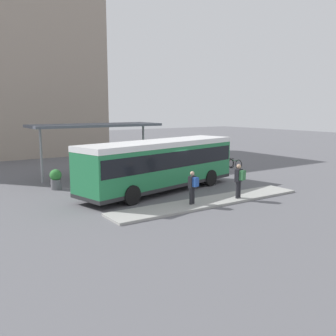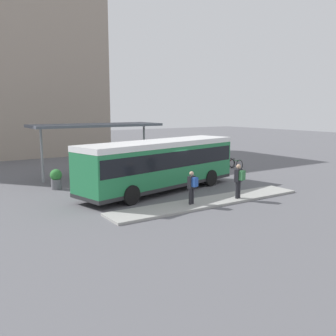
# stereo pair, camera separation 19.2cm
# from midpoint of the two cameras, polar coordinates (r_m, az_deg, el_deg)

# --- Properties ---
(ground_plane) EXTENTS (120.00, 120.00, 0.00)m
(ground_plane) POSITION_cam_midpoint_polar(r_m,az_deg,el_deg) (22.00, -0.90, -3.56)
(ground_plane) COLOR #5B5B60
(curb_island) EXTENTS (11.26, 1.80, 0.12)m
(curb_island) POSITION_cam_midpoint_polar(r_m,az_deg,el_deg) (19.44, 6.65, -5.12)
(curb_island) COLOR #9E9E99
(curb_island) RESTS_ON ground_plane
(city_bus) EXTENTS (10.84, 4.73, 2.97)m
(city_bus) POSITION_cam_midpoint_polar(r_m,az_deg,el_deg) (21.70, -0.89, 0.95)
(city_bus) COLOR #237A47
(city_bus) RESTS_ON ground_plane
(pedestrian_waiting) EXTENTS (0.49, 0.54, 1.81)m
(pedestrian_waiting) POSITION_cam_midpoint_polar(r_m,az_deg,el_deg) (19.94, 11.04, -1.64)
(pedestrian_waiting) COLOR #232328
(pedestrian_waiting) RESTS_ON curb_island
(pedestrian_companion) EXTENTS (0.45, 0.49, 1.64)m
(pedestrian_companion) POSITION_cam_midpoint_polar(r_m,az_deg,el_deg) (18.42, 4.00, -2.67)
(pedestrian_companion) COLOR #232328
(pedestrian_companion) RESTS_ON curb_island
(bicycle_green) EXTENTS (0.48, 1.80, 0.77)m
(bicycle_green) POSITION_cam_midpoint_polar(r_m,az_deg,el_deg) (30.91, 10.41, 0.67)
(bicycle_green) COLOR black
(bicycle_green) RESTS_ON ground_plane
(bicycle_red) EXTENTS (0.48, 1.72, 0.74)m
(bicycle_red) POSITION_cam_midpoint_polar(r_m,az_deg,el_deg) (31.38, 9.35, 0.80)
(bicycle_red) COLOR black
(bicycle_red) RESTS_ON ground_plane
(bicycle_black) EXTENTS (0.48, 1.80, 0.77)m
(bicycle_black) POSITION_cam_midpoint_polar(r_m,az_deg,el_deg) (31.94, 8.49, 0.99)
(bicycle_black) COLOR black
(bicycle_black) RESTS_ON ground_plane
(station_shelter) EXTENTS (9.00, 3.13, 3.75)m
(station_shelter) POSITION_cam_midpoint_polar(r_m,az_deg,el_deg) (26.70, -10.68, 6.30)
(station_shelter) COLOR #4C515B
(station_shelter) RESTS_ON ground_plane
(potted_planter_near_shelter) EXTENTS (0.70, 0.70, 1.22)m
(potted_planter_near_shelter) POSITION_cam_midpoint_polar(r_m,az_deg,el_deg) (23.42, -16.46, -1.55)
(potted_planter_near_shelter) COLOR slate
(potted_planter_near_shelter) RESTS_ON ground_plane
(potted_planter_far_side) EXTENTS (0.69, 0.69, 1.16)m
(potted_planter_far_side) POSITION_cam_midpoint_polar(r_m,az_deg,el_deg) (24.29, -8.73, -0.99)
(potted_planter_far_side) COLOR slate
(potted_planter_far_side) RESTS_ON ground_plane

